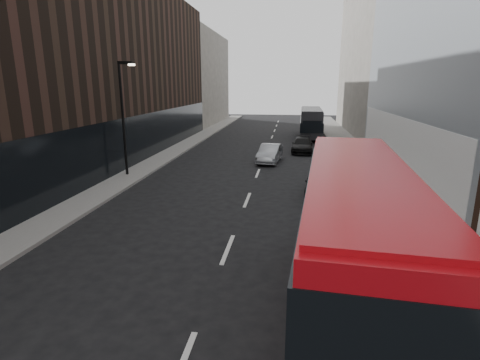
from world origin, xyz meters
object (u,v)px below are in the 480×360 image
at_px(street_lamp, 124,111).
at_px(red_bus, 354,238).
at_px(grey_bus, 311,122).
at_px(car_b, 270,153).
at_px(car_a, 321,183).
at_px(car_c, 302,145).

relative_size(street_lamp, red_bus, 0.70).
relative_size(red_bus, grey_bus, 1.02).
bearing_deg(car_b, red_bus, -74.05).
height_order(red_bus, car_a, red_bus).
bearing_deg(grey_bus, car_a, -89.79).
height_order(car_a, car_c, car_a).
bearing_deg(car_b, street_lamp, -139.43).
xyz_separation_m(street_lamp, red_bus, (11.95, -13.68, -1.96)).
relative_size(red_bus, car_a, 2.53).
height_order(red_bus, car_b, red_bus).
bearing_deg(street_lamp, car_b, 33.82).
bearing_deg(car_c, grey_bus, 86.13).
bearing_deg(red_bus, car_b, 103.98).
xyz_separation_m(street_lamp, car_b, (8.79, 5.89, -3.51)).
height_order(grey_bus, car_b, grey_bus).
height_order(grey_bus, car_c, grey_bus).
bearing_deg(car_c, car_a, -84.48).
xyz_separation_m(car_b, car_c, (2.57, 4.68, -0.04)).
height_order(grey_bus, car_a, grey_bus).
distance_m(car_a, car_c, 13.28).
bearing_deg(car_c, red_bus, -85.86).
xyz_separation_m(grey_bus, car_c, (-1.13, -9.82, -1.07)).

